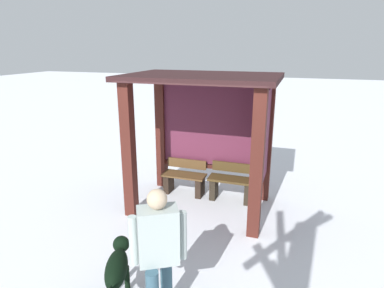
{
  "coord_description": "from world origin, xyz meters",
  "views": [
    {
      "loc": [
        1.7,
        -5.66,
        3.03
      ],
      "look_at": [
        -0.1,
        -0.27,
        1.34
      ],
      "focal_mm": 30.75,
      "sensor_mm": 36.0,
      "label": 1
    }
  ],
  "objects_px": {
    "bus_shelter": "(209,116)",
    "bench_center_inside": "(231,184)",
    "dog": "(117,267)",
    "bench_left_inside": "(184,180)",
    "person_walking": "(159,248)"
  },
  "relations": [
    {
      "from": "bench_left_inside",
      "to": "person_walking",
      "type": "distance_m",
      "value": 3.5
    },
    {
      "from": "bench_center_inside",
      "to": "dog",
      "type": "xyz_separation_m",
      "value": [
        -0.73,
        -3.19,
        0.13
      ]
    },
    {
      "from": "bench_left_inside",
      "to": "bench_center_inside",
      "type": "bearing_deg",
      "value": -0.16
    },
    {
      "from": "bench_left_inside",
      "to": "person_walking",
      "type": "bearing_deg",
      "value": -74.87
    },
    {
      "from": "bus_shelter",
      "to": "bench_center_inside",
      "type": "bearing_deg",
      "value": 32.38
    },
    {
      "from": "bench_left_inside",
      "to": "bench_center_inside",
      "type": "relative_size",
      "value": 1.0
    },
    {
      "from": "bench_center_inside",
      "to": "dog",
      "type": "height_order",
      "value": "bench_center_inside"
    },
    {
      "from": "bench_left_inside",
      "to": "bench_center_inside",
      "type": "distance_m",
      "value": 1.01
    },
    {
      "from": "bench_left_inside",
      "to": "dog",
      "type": "height_order",
      "value": "bench_left_inside"
    },
    {
      "from": "dog",
      "to": "bench_center_inside",
      "type": "bearing_deg",
      "value": 77.1
    },
    {
      "from": "bus_shelter",
      "to": "bench_center_inside",
      "type": "height_order",
      "value": "bus_shelter"
    },
    {
      "from": "bus_shelter",
      "to": "bench_left_inside",
      "type": "relative_size",
      "value": 2.98
    },
    {
      "from": "bus_shelter",
      "to": "bench_left_inside",
      "type": "height_order",
      "value": "bus_shelter"
    },
    {
      "from": "bench_center_inside",
      "to": "person_walking",
      "type": "relative_size",
      "value": 0.56
    },
    {
      "from": "bench_left_inside",
      "to": "bench_center_inside",
      "type": "xyz_separation_m",
      "value": [
        1.01,
        -0.0,
        0.03
      ]
    }
  ]
}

